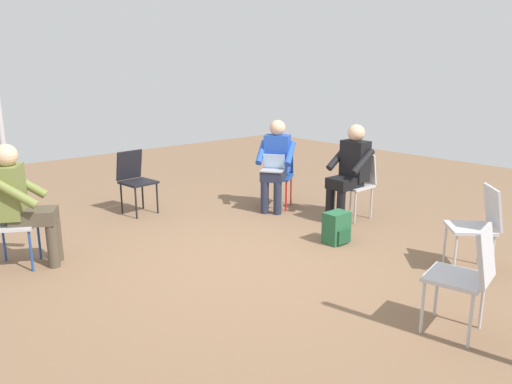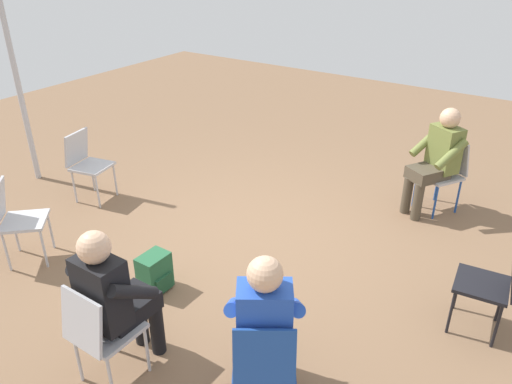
{
  "view_description": "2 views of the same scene",
  "coord_description": "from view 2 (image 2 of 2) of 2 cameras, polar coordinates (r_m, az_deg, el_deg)",
  "views": [
    {
      "loc": [
        -3.17,
        -3.71,
        1.95
      ],
      "look_at": [
        0.16,
        -0.0,
        0.69
      ],
      "focal_mm": 35.0,
      "sensor_mm": 36.0,
      "label": 1
    },
    {
      "loc": [
        3.65,
        2.47,
        2.9
      ],
      "look_at": [
        -0.18,
        -0.07,
        0.52
      ],
      "focal_mm": 35.0,
      "sensor_mm": 36.0,
      "label": 2
    }
  ],
  "objects": [
    {
      "name": "chair_northwest",
      "position": [
        6.11,
        20.81,
        2.37
      ],
      "size": [
        0.58,
        0.56,
        0.85
      ],
      "rotation": [
        0.0,
        0.0,
        -2.12
      ],
      "color": "#B7B7BC",
      "rests_on": "ground"
    },
    {
      "name": "tent_pole_near",
      "position": [
        6.88,
        -25.51,
        10.81
      ],
      "size": [
        0.07,
        0.07,
        2.47
      ],
      "primitive_type": "cylinder",
      "color": "#B2B2B7",
      "rests_on": "ground"
    },
    {
      "name": "chair_east",
      "position": [
        3.69,
        -17.49,
        -14.8
      ],
      "size": [
        0.44,
        0.41,
        0.85
      ],
      "rotation": [
        0.0,
        0.0,
        1.56
      ],
      "color": "#B7B7BC",
      "rests_on": "ground"
    },
    {
      "name": "ground_plane",
      "position": [
        5.27,
        -0.47,
        -5.94
      ],
      "size": [
        14.0,
        14.0,
        0.0
      ],
      "primitive_type": "plane",
      "color": "brown"
    },
    {
      "name": "backpack_near_laptop_user",
      "position": [
        4.67,
        -11.5,
        -9.21
      ],
      "size": [
        0.28,
        0.25,
        0.36
      ],
      "rotation": [
        0.0,
        0.0,
        3.12
      ],
      "color": "#235B38",
      "rests_on": "ground"
    },
    {
      "name": "person_with_laptop",
      "position": [
        3.31,
        0.95,
        -14.45
      ],
      "size": [
        0.64,
        0.63,
        1.24
      ],
      "rotation": [
        0.0,
        0.0,
        2.15
      ],
      "color": "#23283D",
      "rests_on": "ground"
    },
    {
      "name": "chair_north",
      "position": [
        4.36,
        25.51,
        -9.15
      ],
      "size": [
        0.44,
        0.47,
        0.85
      ],
      "rotation": [
        0.0,
        0.0,
        3.24
      ],
      "color": "black",
      "rests_on": "ground"
    },
    {
      "name": "person_in_black",
      "position": [
        3.64,
        -15.91,
        -11.14
      ],
      "size": [
        0.53,
        0.5,
        1.24
      ],
      "rotation": [
        0.0,
        0.0,
        1.56
      ],
      "color": "black",
      "rests_on": "ground"
    },
    {
      "name": "chair_northeast",
      "position": [
        3.32,
        0.94,
        -18.93
      ],
      "size": [
        0.58,
        0.56,
        0.85
      ],
      "rotation": [
        0.0,
        0.0,
        2.15
      ],
      "color": "#1E4799",
      "rests_on": "ground"
    },
    {
      "name": "chair_south",
      "position": [
        6.28,
        -18.81,
        3.38
      ],
      "size": [
        0.47,
        0.51,
        0.85
      ],
      "rotation": [
        0.0,
        0.0,
        0.2
      ],
      "color": "#B7B7BC",
      "rests_on": "ground"
    },
    {
      "name": "person_in_olive",
      "position": [
        5.92,
        19.97,
        3.84
      ],
      "size": [
        0.63,
        0.62,
        1.24
      ],
      "rotation": [
        0.0,
        0.0,
        -2.12
      ],
      "color": "#4C4233",
      "rests_on": "ground"
    },
    {
      "name": "chair_southeast",
      "position": [
        5.3,
        -25.83,
        -2.52
      ],
      "size": [
        0.58,
        0.59,
        0.85
      ],
      "rotation": [
        0.0,
        0.0,
        0.75
      ],
      "color": "#B7B7BC",
      "rests_on": "ground"
    }
  ]
}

